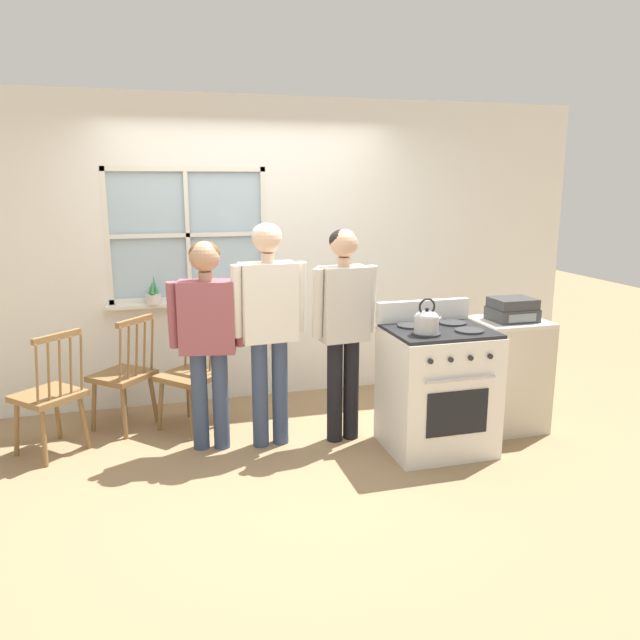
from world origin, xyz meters
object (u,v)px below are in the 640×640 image
Objects in this scene: person_elderly_left at (207,324)px; chair_by_window at (191,376)px; person_adult_right at (344,315)px; side_counter at (506,374)px; potted_plant at (153,296)px; chair_near_wall at (50,397)px; chair_center_cluster at (124,376)px; kettle at (427,321)px; stereo at (512,310)px; person_teen_center at (269,313)px; stove at (437,388)px.

chair_by_window is at bearing 113.85° from person_elderly_left.
person_adult_right is 1.82× the size of side_counter.
chair_near_wall is at bearing -134.78° from potted_plant.
kettle is at bearing 102.51° from chair_center_cluster.
side_counter is at bearing 116.46° from chair_center_cluster.
person_elderly_left is at bearing 173.81° from stereo.
kettle is (1.02, -0.53, -0.01)m from person_teen_center.
stove reaches higher than chair_near_wall.
kettle is 0.95m from stereo.
person_adult_right is at bearing 173.92° from stereo.
chair_near_wall is 1.27m from person_elderly_left.
potted_plant reaches higher than chair_near_wall.
person_adult_right is (1.11, -0.56, 0.55)m from chair_by_window.
chair_by_window is 0.96m from person_teen_center.
chair_center_cluster is 0.57× the size of person_adult_right.
potted_plant is (0.78, 0.78, 0.57)m from chair_near_wall.
person_teen_center reaches higher than chair_by_window.
stereo is at bearing -25.01° from potted_plant.
person_adult_right is 6.62× the size of kettle.
kettle reaches higher than stereo.
chair_by_window is at bearing 146.56° from kettle.
chair_near_wall is at bearing 166.13° from stove.
chair_center_cluster is at bearing 164.23° from stereo.
side_counter is (2.71, -1.24, -0.56)m from potted_plant.
chair_by_window is 3.66× the size of potted_plant.
person_elderly_left is 1.01m from person_adult_right.
person_elderly_left is 1.07m from potted_plant.
chair_center_cluster is at bearing 155.20° from stove.
stereo is at bearing 20.36° from kettle.
kettle reaches higher than stove.
potted_plant reaches higher than stereo.
chair_center_cluster is at bearing -122.05° from potted_plant.
side_counter is at bearing 90.00° from stereo.
side_counter is (2.46, -0.68, 0.01)m from chair_by_window.
kettle is at bearing -141.99° from stove.
kettle is at bearing -158.48° from side_counter.
person_adult_right is at bearing -39.45° from potted_plant.
chair_near_wall is at bearing 179.11° from person_elderly_left.
stereo is at bearing 15.42° from stove.
chair_by_window is 0.84m from potted_plant.
chair_near_wall is 2.75× the size of stereo.
potted_plant reaches higher than side_counter.
kettle is (0.46, -0.47, 0.03)m from person_adult_right.
chair_by_window is 0.54m from chair_center_cluster.
stove is (1.74, -0.90, 0.04)m from chair_by_window.
chair_center_cluster is at bearing 147.25° from person_elderly_left.
side_counter is at bearing -9.79° from person_teen_center.
side_counter is (3.49, -0.46, 0.01)m from chair_near_wall.
kettle is (-0.17, -0.13, 0.55)m from stove.
person_elderly_left reaches higher than side_counter.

